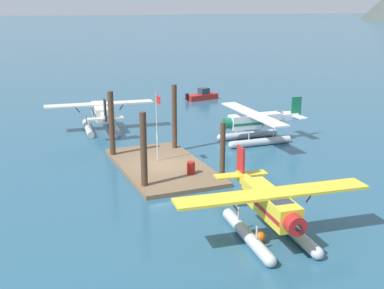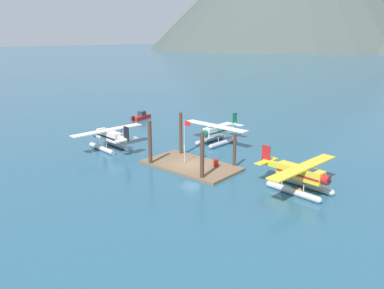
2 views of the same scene
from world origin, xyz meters
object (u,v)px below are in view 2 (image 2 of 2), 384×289
object	(u,v)px
flagpole	(185,136)
boat_red_open_west	(141,117)
seaplane_white_bow_left	(217,133)
fuel_drum	(216,163)
mooring_buoy	(299,191)
seaplane_yellow_stbd_fwd	(300,176)
seaplane_cream_port_aft	(109,138)

from	to	relation	value
flagpole	boat_red_open_west	xyz separation A→B (m)	(-23.52, 14.16, -3.15)
boat_red_open_west	seaplane_white_bow_left	bearing A→B (deg)	-11.14
fuel_drum	mooring_buoy	size ratio (longest dim) A/B	1.34
mooring_buoy	seaplane_white_bow_left	size ratio (longest dim) A/B	0.06
flagpole	seaplane_yellow_stbd_fwd	distance (m)	14.06
boat_red_open_west	seaplane_yellow_stbd_fwd	bearing A→B (deg)	-18.78
seaplane_cream_port_aft	fuel_drum	bearing A→B (deg)	10.47
seaplane_white_bow_left	seaplane_yellow_stbd_fwd	xyz separation A→B (m)	(16.76, -8.64, 0.00)
seaplane_white_bow_left	seaplane_yellow_stbd_fwd	bearing A→B (deg)	-27.29
boat_red_open_west	seaplane_cream_port_aft	bearing A→B (deg)	-54.73
boat_red_open_west	mooring_buoy	bearing A→B (deg)	-19.68
seaplane_cream_port_aft	boat_red_open_west	size ratio (longest dim) A/B	2.16
fuel_drum	mooring_buoy	xyz separation A→B (m)	(10.52, -0.54, -0.41)
flagpole	seaplane_yellow_stbd_fwd	bearing A→B (deg)	6.04
mooring_buoy	flagpole	bearing A→B (deg)	-177.20
seaplane_white_bow_left	mooring_buoy	bearing A→B (deg)	-28.89
mooring_buoy	seaplane_yellow_stbd_fwd	bearing A→B (deg)	111.59
fuel_drum	seaplane_yellow_stbd_fwd	distance (m)	10.25
seaplane_white_bow_left	seaplane_yellow_stbd_fwd	world-z (taller)	same
fuel_drum	mooring_buoy	distance (m)	10.54
flagpole	boat_red_open_west	size ratio (longest dim) A/B	1.09
seaplane_cream_port_aft	boat_red_open_west	distance (m)	19.47
seaplane_white_bow_left	seaplane_yellow_stbd_fwd	size ratio (longest dim) A/B	1.00
fuel_drum	seaplane_white_bow_left	bearing A→B (deg)	126.40
fuel_drum	seaplane_white_bow_left	distance (m)	11.05
flagpole	seaplane_white_bow_left	size ratio (longest dim) A/B	0.51
seaplane_yellow_stbd_fwd	boat_red_open_west	size ratio (longest dim) A/B	2.16
seaplane_yellow_stbd_fwd	seaplane_cream_port_aft	distance (m)	26.32
seaplane_white_bow_left	boat_red_open_west	xyz separation A→B (m)	(-20.60, 4.06, -1.09)
seaplane_yellow_stbd_fwd	seaplane_white_bow_left	bearing A→B (deg)	152.71
fuel_drum	seaplane_cream_port_aft	bearing A→B (deg)	-169.53
mooring_buoy	boat_red_open_west	xyz separation A→B (m)	(-37.66, 13.47, 0.16)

